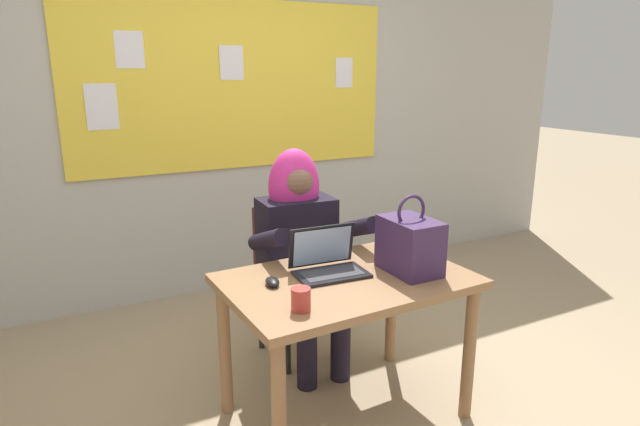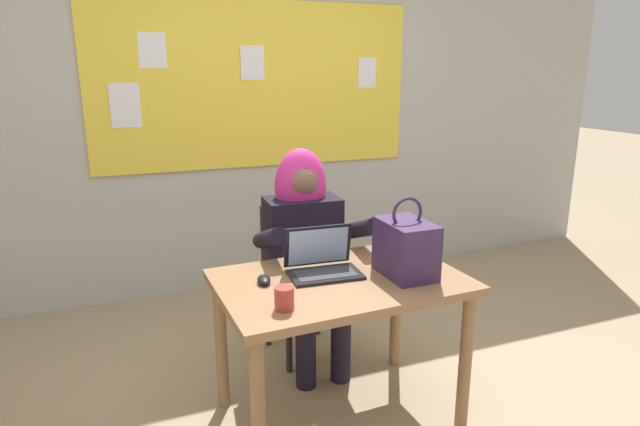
{
  "view_description": "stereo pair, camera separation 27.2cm",
  "coord_description": "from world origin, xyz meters",
  "px_view_note": "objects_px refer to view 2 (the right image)",
  "views": [
    {
      "loc": [
        -1.31,
        -1.94,
        1.67
      ],
      "look_at": [
        -0.09,
        0.4,
        0.96
      ],
      "focal_mm": 30.1,
      "sensor_mm": 36.0,
      "label": 1
    },
    {
      "loc": [
        -1.06,
        -2.05,
        1.67
      ],
      "look_at": [
        -0.09,
        0.4,
        0.96
      ],
      "focal_mm": 30.1,
      "sensor_mm": 36.0,
      "label": 2
    }
  ],
  "objects_px": {
    "person_costumed": "(306,240)",
    "handbag": "(406,248)",
    "coffee_mug": "(284,298)",
    "laptop": "(322,263)",
    "desk_main": "(340,299)",
    "computer_mouse": "(264,280)",
    "chair_at_desk": "(298,271)"
  },
  "relations": [
    {
      "from": "coffee_mug",
      "to": "chair_at_desk",
      "type": "bearing_deg",
      "value": 67.68
    },
    {
      "from": "desk_main",
      "to": "person_costumed",
      "type": "height_order",
      "value": "person_costumed"
    },
    {
      "from": "laptop",
      "to": "desk_main",
      "type": "bearing_deg",
      "value": -56.84
    },
    {
      "from": "person_costumed",
      "to": "laptop",
      "type": "xyz_separation_m",
      "value": [
        -0.1,
        -0.51,
        0.05
      ]
    },
    {
      "from": "chair_at_desk",
      "to": "computer_mouse",
      "type": "bearing_deg",
      "value": -34.97
    },
    {
      "from": "chair_at_desk",
      "to": "coffee_mug",
      "type": "bearing_deg",
      "value": -26.48
    },
    {
      "from": "laptop",
      "to": "computer_mouse",
      "type": "bearing_deg",
      "value": -171.2
    },
    {
      "from": "chair_at_desk",
      "to": "computer_mouse",
      "type": "height_order",
      "value": "chair_at_desk"
    },
    {
      "from": "laptop",
      "to": "handbag",
      "type": "relative_size",
      "value": 0.93
    },
    {
      "from": "computer_mouse",
      "to": "person_costumed",
      "type": "bearing_deg",
      "value": 62.74
    },
    {
      "from": "laptop",
      "to": "handbag",
      "type": "bearing_deg",
      "value": -21.12
    },
    {
      "from": "desk_main",
      "to": "coffee_mug",
      "type": "xyz_separation_m",
      "value": [
        -0.34,
        -0.22,
        0.15
      ]
    },
    {
      "from": "chair_at_desk",
      "to": "laptop",
      "type": "distance_m",
      "value": 0.7
    },
    {
      "from": "person_costumed",
      "to": "computer_mouse",
      "type": "bearing_deg",
      "value": -33.76
    },
    {
      "from": "laptop",
      "to": "computer_mouse",
      "type": "height_order",
      "value": "laptop"
    },
    {
      "from": "person_costumed",
      "to": "handbag",
      "type": "distance_m",
      "value": 0.73
    },
    {
      "from": "coffee_mug",
      "to": "desk_main",
      "type": "bearing_deg",
      "value": 32.78
    },
    {
      "from": "handbag",
      "to": "coffee_mug",
      "type": "relative_size",
      "value": 3.98
    },
    {
      "from": "laptop",
      "to": "coffee_mug",
      "type": "relative_size",
      "value": 3.68
    },
    {
      "from": "person_costumed",
      "to": "coffee_mug",
      "type": "height_order",
      "value": "person_costumed"
    },
    {
      "from": "person_costumed",
      "to": "coffee_mug",
      "type": "bearing_deg",
      "value": -22.6
    },
    {
      "from": "coffee_mug",
      "to": "person_costumed",
      "type": "bearing_deg",
      "value": 64.47
    },
    {
      "from": "person_costumed",
      "to": "coffee_mug",
      "type": "xyz_separation_m",
      "value": [
        -0.39,
        -0.82,
        0.05
      ]
    },
    {
      "from": "laptop",
      "to": "computer_mouse",
      "type": "distance_m",
      "value": 0.3
    },
    {
      "from": "laptop",
      "to": "coffee_mug",
      "type": "xyz_separation_m",
      "value": [
        -0.29,
        -0.32,
        -0.0
      ]
    },
    {
      "from": "desk_main",
      "to": "computer_mouse",
      "type": "bearing_deg",
      "value": 168.66
    },
    {
      "from": "desk_main",
      "to": "handbag",
      "type": "height_order",
      "value": "handbag"
    },
    {
      "from": "person_costumed",
      "to": "handbag",
      "type": "bearing_deg",
      "value": 23.32
    },
    {
      "from": "desk_main",
      "to": "chair_at_desk",
      "type": "relative_size",
      "value": 1.3
    },
    {
      "from": "chair_at_desk",
      "to": "handbag",
      "type": "relative_size",
      "value": 2.35
    },
    {
      "from": "person_costumed",
      "to": "handbag",
      "type": "relative_size",
      "value": 3.28
    },
    {
      "from": "chair_at_desk",
      "to": "coffee_mug",
      "type": "xyz_separation_m",
      "value": [
        -0.39,
        -0.95,
        0.28
      ]
    }
  ]
}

